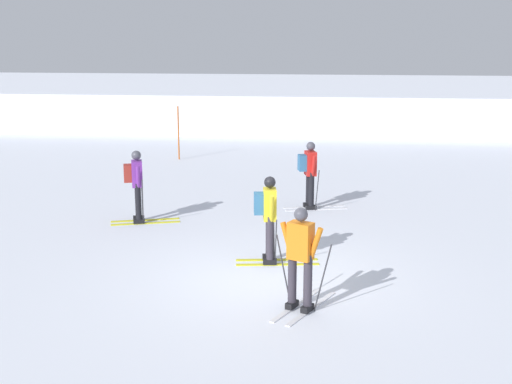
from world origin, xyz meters
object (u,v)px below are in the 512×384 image
at_px(skier_red, 309,172).
at_px(trail_marker_pole, 178,133).
at_px(skier_purple, 136,183).
at_px(skier_yellow, 269,215).
at_px(skier_orange, 301,256).

relative_size(skier_red, trail_marker_pole, 0.92).
xyz_separation_m(skier_purple, skier_red, (3.95, 1.71, -0.00)).
xyz_separation_m(skier_purple, skier_yellow, (3.31, -2.52, -0.00)).
bearing_deg(skier_orange, trail_marker_pole, 110.58).
bearing_deg(skier_red, skier_orange, -89.38).
bearing_deg(skier_purple, skier_red, 23.38).
bearing_deg(skier_red, skier_purple, -156.62).
bearing_deg(skier_purple, skier_yellow, -37.28).
distance_m(skier_orange, trail_marker_pole, 13.70).
height_order(skier_orange, skier_red, same).
bearing_deg(skier_purple, skier_orange, -49.88).
height_order(skier_purple, skier_yellow, same).
height_order(skier_purple, trail_marker_pole, trail_marker_pole).
xyz_separation_m(skier_orange, skier_yellow, (-0.71, 2.25, 0.04)).
relative_size(skier_purple, trail_marker_pole, 0.92).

